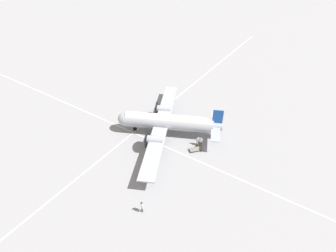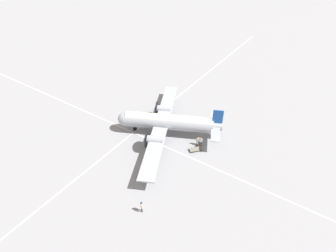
# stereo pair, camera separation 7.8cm
# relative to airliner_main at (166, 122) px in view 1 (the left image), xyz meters

# --- Properties ---
(ground_plane) EXTENTS (300.00, 300.00, 0.00)m
(ground_plane) POSITION_rel_airliner_main_xyz_m (-0.17, 0.37, -2.49)
(ground_plane) COLOR gray
(apron_line_eastwest) EXTENTS (120.00, 0.16, 0.01)m
(apron_line_eastwest) POSITION_rel_airliner_main_xyz_m (-0.17, -4.92, -2.48)
(apron_line_eastwest) COLOR silver
(apron_line_eastwest) RESTS_ON ground_plane
(apron_line_northsouth) EXTENTS (0.16, 120.00, 0.01)m
(apron_line_northsouth) POSITION_rel_airliner_main_xyz_m (3.07, 0.37, -2.48)
(apron_line_northsouth) COLOR silver
(apron_line_northsouth) RESTS_ON ground_plane
(airliner_main) EXTENTS (25.30, 18.09, 5.68)m
(airliner_main) POSITION_rel_airliner_main_xyz_m (0.00, 0.00, 0.00)
(airliner_main) COLOR #9399A3
(airliner_main) RESTS_ON ground_plane
(crew_foreground) EXTENTS (0.40, 0.51, 1.74)m
(crew_foreground) POSITION_rel_airliner_main_xyz_m (15.18, 6.50, -1.40)
(crew_foreground) COLOR navy
(crew_foreground) RESTS_ON ground_plane
(passenger_boarding) EXTENTS (0.45, 0.44, 1.72)m
(passenger_boarding) POSITION_rel_airliner_main_xyz_m (-0.40, 6.22, -1.40)
(passenger_boarding) COLOR #2D2D33
(passenger_boarding) RESTS_ON ground_plane
(ramp_agent) EXTENTS (0.33, 0.58, 1.80)m
(ramp_agent) POSITION_rel_airliner_main_xyz_m (-0.35, 6.74, -1.39)
(ramp_agent) COLOR navy
(ramp_agent) RESTS_ON ground_plane
(suitcase_near_door) EXTENTS (0.45, 0.20, 0.58)m
(suitcase_near_door) POSITION_rel_airliner_main_xyz_m (0.01, 6.52, -2.21)
(suitcase_near_door) COLOR #47331E
(suitcase_near_door) RESTS_ON ground_plane
(baggage_cart) EXTENTS (2.16, 2.08, 0.56)m
(baggage_cart) POSITION_rel_airliner_main_xyz_m (1.11, 6.66, -2.21)
(baggage_cart) COLOR #6B665B
(baggage_cart) RESTS_ON ground_plane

